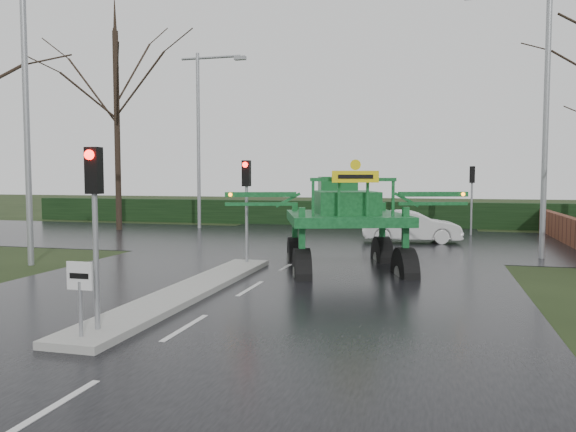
% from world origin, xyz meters
% --- Properties ---
extents(ground, '(140.00, 140.00, 0.00)m').
position_xyz_m(ground, '(0.00, 0.00, 0.00)').
color(ground, black).
rests_on(ground, ground).
extents(road_main, '(14.00, 80.00, 0.02)m').
position_xyz_m(road_main, '(0.00, 10.00, 0.00)').
color(road_main, black).
rests_on(road_main, ground).
extents(road_cross, '(80.00, 12.00, 0.02)m').
position_xyz_m(road_cross, '(0.00, 16.00, 0.01)').
color(road_cross, black).
rests_on(road_cross, ground).
extents(median_island, '(1.20, 10.00, 0.16)m').
position_xyz_m(median_island, '(-1.30, 3.00, 0.09)').
color(median_island, gray).
rests_on(median_island, ground).
extents(hedge_row, '(44.00, 0.90, 1.50)m').
position_xyz_m(hedge_row, '(0.00, 24.00, 0.75)').
color(hedge_row, black).
rests_on(hedge_row, ground).
extents(brick_wall, '(0.40, 20.00, 1.20)m').
position_xyz_m(brick_wall, '(10.50, 16.00, 0.60)').
color(brick_wall, '#592D1E').
rests_on(brick_wall, ground).
extents(keep_left_sign, '(0.50, 0.07, 1.35)m').
position_xyz_m(keep_left_sign, '(-1.30, -1.50, 1.06)').
color(keep_left_sign, gray).
rests_on(keep_left_sign, ground).
extents(traffic_signal_near, '(0.26, 0.33, 3.52)m').
position_xyz_m(traffic_signal_near, '(-1.30, -1.01, 2.59)').
color(traffic_signal_near, gray).
rests_on(traffic_signal_near, ground).
extents(traffic_signal_mid, '(0.26, 0.33, 3.52)m').
position_xyz_m(traffic_signal_mid, '(-1.30, 7.49, 2.59)').
color(traffic_signal_mid, gray).
rests_on(traffic_signal_mid, ground).
extents(traffic_signal_far, '(0.26, 0.33, 3.52)m').
position_xyz_m(traffic_signal_far, '(6.50, 20.01, 2.59)').
color(traffic_signal_far, gray).
rests_on(traffic_signal_far, ground).
extents(street_light_left_near, '(3.85, 0.30, 10.00)m').
position_xyz_m(street_light_left_near, '(-8.19, 6.00, 5.99)').
color(street_light_left_near, gray).
rests_on(street_light_left_near, ground).
extents(street_light_right, '(3.85, 0.30, 10.00)m').
position_xyz_m(street_light_right, '(8.19, 12.00, 5.99)').
color(street_light_right, gray).
rests_on(street_light_right, ground).
extents(street_light_left_far, '(3.85, 0.30, 10.00)m').
position_xyz_m(street_light_left_far, '(-8.19, 20.00, 5.99)').
color(street_light_left_far, gray).
rests_on(street_light_left_far, ground).
extents(tree_left_far, '(7.70, 7.70, 13.26)m').
position_xyz_m(tree_left_far, '(-12.50, 18.00, 7.15)').
color(tree_left_far, black).
rests_on(tree_left_far, ground).
extents(crop_sprayer, '(7.47, 5.73, 4.36)m').
position_xyz_m(crop_sprayer, '(0.83, 6.35, 2.06)').
color(crop_sprayer, black).
rests_on(crop_sprayer, ground).
extents(white_sedan, '(4.56, 2.17, 1.44)m').
position_xyz_m(white_sedan, '(3.67, 15.91, 0.00)').
color(white_sedan, silver).
rests_on(white_sedan, ground).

